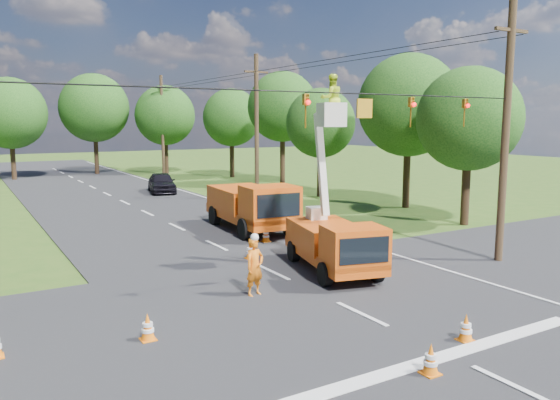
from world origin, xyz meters
TOP-DOWN VIEW (x-y plane):
  - ground at (0.00, 20.00)m, footprint 140.00×140.00m
  - road_main at (0.00, 20.00)m, footprint 12.00×100.00m
  - road_cross at (0.00, 2.00)m, footprint 56.00×10.00m
  - stop_bar at (0.00, -3.20)m, footprint 9.00×0.45m
  - edge_line at (5.60, 20.00)m, footprint 0.12×90.00m
  - bucket_truck at (2.00, 4.05)m, footprint 3.22×5.68m
  - second_truck at (2.97, 12.22)m, footprint 3.14×6.87m
  - ground_worker at (-1.77, 3.09)m, footprint 0.77×0.60m
  - distant_car at (3.91, 28.93)m, footprint 2.84×4.95m
  - traffic_cone_0 at (-1.07, -3.66)m, footprint 0.38×0.38m
  - traffic_cone_1 at (1.03, -2.80)m, footprint 0.38×0.38m
  - traffic_cone_2 at (0.23, 7.22)m, footprint 0.38×0.38m
  - traffic_cone_3 at (2.28, 9.61)m, footprint 0.38×0.38m
  - traffic_cone_4 at (-5.76, 1.28)m, footprint 0.38×0.38m
  - traffic_cone_7 at (5.21, 15.86)m, footprint 0.38×0.38m
  - pole_right_near at (8.50, 2.00)m, footprint 1.80×0.30m
  - pole_right_mid at (8.50, 22.00)m, footprint 1.80×0.30m
  - pole_right_far at (8.50, 42.00)m, footprint 1.80×0.30m
  - signal_span at (2.23, 1.99)m, footprint 18.00×0.29m
  - tree_right_a at (13.50, 8.00)m, footprint 5.40×5.40m
  - tree_right_b at (15.00, 14.00)m, footprint 6.40×6.40m
  - tree_right_c at (13.20, 21.00)m, footprint 5.00×5.00m
  - tree_right_d at (14.80, 29.00)m, footprint 6.00×6.00m
  - tree_right_e at (13.80, 37.00)m, footprint 5.60×5.60m
  - tree_far_a at (-5.00, 45.00)m, footprint 6.60×6.60m
  - tree_far_b at (3.00, 47.00)m, footprint 7.00×7.00m
  - tree_far_c at (9.50, 44.00)m, footprint 6.20×6.20m

SIDE VIEW (x-z plane):
  - ground at x=0.00m, z-range 0.00..0.00m
  - road_main at x=0.00m, z-range -0.03..0.03m
  - road_cross at x=0.00m, z-range -0.04..0.04m
  - stop_bar at x=0.00m, z-range -0.01..0.01m
  - edge_line at x=5.60m, z-range -0.01..0.01m
  - traffic_cone_0 at x=-1.07m, z-range 0.00..0.71m
  - traffic_cone_1 at x=1.03m, z-range 0.00..0.71m
  - traffic_cone_2 at x=0.23m, z-range 0.00..0.71m
  - traffic_cone_3 at x=2.28m, z-range 0.00..0.71m
  - traffic_cone_4 at x=-5.76m, z-range 0.00..0.71m
  - traffic_cone_7 at x=5.21m, z-range 0.00..0.71m
  - distant_car at x=3.91m, z-range 0.00..1.58m
  - ground_worker at x=-1.77m, z-range 0.00..1.86m
  - second_truck at x=2.97m, z-range 0.05..2.55m
  - bucket_truck at x=2.00m, z-range -2.00..5.11m
  - pole_right_near at x=8.50m, z-range 0.11..10.11m
  - pole_right_mid at x=8.50m, z-range 0.11..10.11m
  - pole_right_far at x=8.50m, z-range 0.11..10.11m
  - tree_right_c at x=13.20m, z-range 1.40..9.23m
  - tree_right_a at x=13.50m, z-range 1.42..9.70m
  - tree_right_e at x=13.80m, z-range 1.50..10.12m
  - signal_span at x=2.23m, z-range 5.34..6.41m
  - tree_far_c at x=9.50m, z-range 1.47..10.65m
  - tree_far_a at x=-5.00m, z-range 1.44..10.94m
  - tree_right_b at x=15.00m, z-range 1.61..11.26m
  - tree_right_d at x=14.80m, z-range 1.83..11.53m
  - tree_far_b at x=3.00m, z-range 1.65..11.97m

